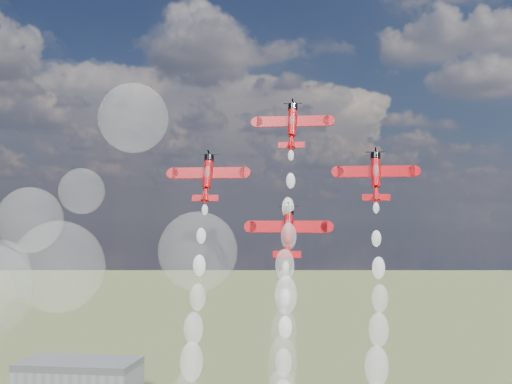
{
  "coord_description": "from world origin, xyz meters",
  "views": [
    {
      "loc": [
        0.01,
        -116.11,
        75.05
      ],
      "look_at": [
        -17.67,
        6.75,
        79.39
      ],
      "focal_mm": 50.0,
      "sensor_mm": 36.0,
      "label": 1
    }
  ],
  "objects_px": {
    "hangar": "(79,375)",
    "plane_left": "(207,177)",
    "plane_slot": "(288,231)",
    "plane_right": "(376,175)",
    "plane_lead": "(292,125)"
  },
  "relations": [
    {
      "from": "hangar",
      "to": "plane_left",
      "type": "relative_size",
      "value": 3.84
    },
    {
      "from": "plane_left",
      "to": "plane_slot",
      "type": "height_order",
      "value": "plane_left"
    },
    {
      "from": "hangar",
      "to": "plane_left",
      "type": "distance_m",
      "value": 211.07
    },
    {
      "from": "hangar",
      "to": "plane_slot",
      "type": "xyz_separation_m",
      "value": [
        108.33,
        -177.35,
        66.21
      ]
    },
    {
      "from": "hangar",
      "to": "plane_right",
      "type": "distance_m",
      "value": 225.61
    },
    {
      "from": "hangar",
      "to": "plane_right",
      "type": "relative_size",
      "value": 3.84
    },
    {
      "from": "hangar",
      "to": "plane_left",
      "type": "bearing_deg",
      "value": -61.61
    },
    {
      "from": "plane_lead",
      "to": "plane_slot",
      "type": "distance_m",
      "value": 20.51
    },
    {
      "from": "plane_left",
      "to": "plane_right",
      "type": "relative_size",
      "value": 1.0
    },
    {
      "from": "plane_lead",
      "to": "plane_slot",
      "type": "xyz_separation_m",
      "value": [
        0.0,
        -7.98,
        -18.89
      ]
    },
    {
      "from": "plane_lead",
      "to": "plane_left",
      "type": "height_order",
      "value": "plane_lead"
    },
    {
      "from": "plane_left",
      "to": "hangar",
      "type": "bearing_deg",
      "value": 118.39
    },
    {
      "from": "hangar",
      "to": "plane_lead",
      "type": "distance_m",
      "value": 218.32
    },
    {
      "from": "plane_lead",
      "to": "hangar",
      "type": "bearing_deg",
      "value": 122.6
    },
    {
      "from": "plane_right",
      "to": "plane_slot",
      "type": "height_order",
      "value": "plane_right"
    }
  ]
}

